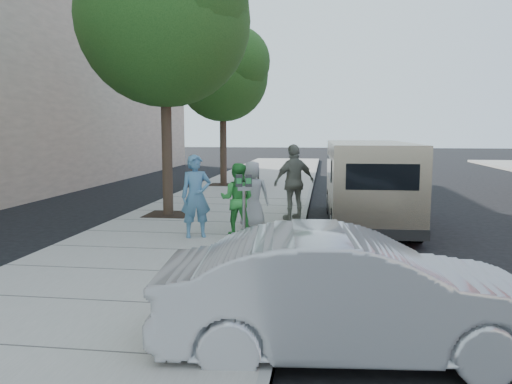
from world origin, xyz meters
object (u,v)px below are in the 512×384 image
at_px(sedan, 351,294).
at_px(person_gray_shirt, 252,194).
at_px(tree_far, 224,71).
at_px(parking_meter, 244,196).
at_px(person_officer, 196,196).
at_px(person_striped_polo, 294,182).
at_px(van, 368,182).
at_px(tree_near, 166,13).
at_px(person_green_shirt, 237,199).

bearing_deg(sedan, person_gray_shirt, 12.26).
relative_size(tree_far, sedan, 1.54).
xyz_separation_m(parking_meter, sedan, (1.82, -3.90, -0.53)).
bearing_deg(person_officer, tree_far, 75.35).
relative_size(parking_meter, person_striped_polo, 0.76).
xyz_separation_m(van, sedan, (-0.80, -7.78, -0.45)).
xyz_separation_m(tree_near, person_gray_shirt, (2.52, -1.49, -4.60)).
bearing_deg(person_gray_shirt, person_striped_polo, -138.02).
relative_size(person_green_shirt, person_gray_shirt, 1.00).
distance_m(parking_meter, person_green_shirt, 1.61).
relative_size(tree_near, person_officer, 4.19).
bearing_deg(sedan, van, -11.27).
relative_size(van, person_striped_polo, 2.99).
bearing_deg(person_officer, person_green_shirt, 0.98).
bearing_deg(person_striped_polo, sedan, 64.60).
bearing_deg(person_officer, person_striped_polo, 27.43).
distance_m(parking_meter, person_gray_shirt, 2.44).
bearing_deg(person_gray_shirt, sedan, 99.11).
bearing_deg(tree_near, person_green_shirt, -45.66).
height_order(tree_near, parking_meter, tree_near).
xyz_separation_m(tree_far, person_green_shirt, (2.32, -9.97, -3.93)).
height_order(sedan, person_gray_shirt, person_gray_shirt).
xyz_separation_m(van, person_officer, (-3.86, -2.71, -0.10)).
height_order(tree_far, sedan, tree_far).
height_order(van, person_gray_shirt, van).
height_order(tree_far, van, tree_far).
bearing_deg(person_gray_shirt, parking_meter, 85.97).
bearing_deg(parking_meter, van, 47.18).
relative_size(tree_near, van, 1.28).
distance_m(tree_far, person_striped_polo, 9.45).
height_order(tree_near, person_officer, tree_near).
bearing_deg(person_gray_shirt, van, -161.08).
bearing_deg(van, sedan, -97.09).
distance_m(tree_far, parking_meter, 12.37).
relative_size(person_gray_shirt, person_striped_polo, 0.81).
bearing_deg(sedan, person_officer, 25.75).
bearing_deg(sedan, tree_near, 24.76).
xyz_separation_m(tree_near, person_striped_polo, (3.45, -0.36, -4.41)).
bearing_deg(tree_near, person_gray_shirt, -30.56).
bearing_deg(person_striped_polo, person_green_shirt, 26.76).
relative_size(tree_far, van, 1.11).
xyz_separation_m(parking_meter, person_striped_polo, (0.74, 3.54, -0.10)).
xyz_separation_m(parking_meter, person_gray_shirt, (-0.19, 2.42, -0.28)).
bearing_deg(person_striped_polo, parking_meter, 44.56).
xyz_separation_m(parking_meter, person_officer, (-1.24, 1.17, -0.18)).
xyz_separation_m(van, person_striped_polo, (-1.88, -0.33, -0.01)).
relative_size(person_officer, person_gray_shirt, 1.12).
xyz_separation_m(tree_far, person_gray_shirt, (2.52, -9.09, -3.94)).
height_order(parking_meter, person_officer, person_officer).
height_order(person_green_shirt, person_gray_shirt, person_green_shirt).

